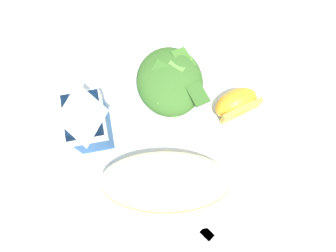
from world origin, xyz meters
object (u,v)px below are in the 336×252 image
(cheesy_pizza_bread, at_px, (166,182))
(orange_wedge_front, at_px, (237,104))
(green_salad_pile, at_px, (170,82))
(milk_carton, at_px, (87,121))
(white_plate, at_px, (168,129))
(paper_napkin, at_px, (17,195))

(cheesy_pizza_bread, height_order, orange_wedge_front, orange_wedge_front)
(green_salad_pile, bearing_deg, milk_carton, 112.06)
(white_plate, bearing_deg, milk_carton, 82.55)
(orange_wedge_front, bearing_deg, milk_carton, 89.27)
(milk_carton, height_order, orange_wedge_front, milk_carton)
(white_plate, xyz_separation_m, milk_carton, (0.01, 0.10, 0.07))
(cheesy_pizza_bread, xyz_separation_m, orange_wedge_front, (0.08, -0.11, 0.00))
(cheesy_pizza_bread, relative_size, green_salad_pile, 1.77)
(milk_carton, xyz_separation_m, orange_wedge_front, (-0.00, -0.19, -0.04))
(milk_carton, bearing_deg, paper_napkin, 118.29)
(orange_wedge_front, xyz_separation_m, paper_napkin, (-0.06, 0.31, -0.03))
(milk_carton, distance_m, paper_napkin, 0.15)
(white_plate, bearing_deg, cheesy_pizza_bread, 167.22)
(white_plate, xyz_separation_m, cheesy_pizza_bread, (-0.07, 0.02, 0.03))
(cheesy_pizza_bread, relative_size, milk_carton, 1.65)
(green_salad_pile, bearing_deg, white_plate, 166.67)
(white_plate, xyz_separation_m, orange_wedge_front, (0.01, -0.10, 0.03))
(cheesy_pizza_bread, relative_size, paper_napkin, 1.65)
(green_salad_pile, bearing_deg, orange_wedge_front, -120.24)
(green_salad_pile, xyz_separation_m, paper_napkin, (-0.11, 0.23, -0.03))
(green_salad_pile, distance_m, milk_carton, 0.13)
(milk_carton, bearing_deg, green_salad_pile, -67.94)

